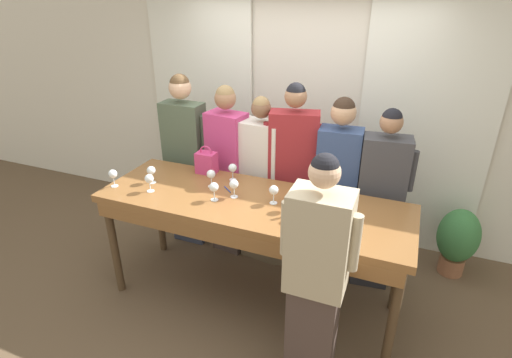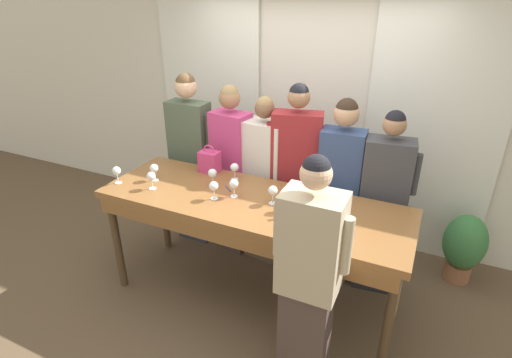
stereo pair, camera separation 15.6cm
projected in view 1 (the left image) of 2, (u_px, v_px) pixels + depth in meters
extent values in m
plane|color=brown|center=(253.00, 298.00, 3.65)|extent=(18.00, 18.00, 0.00)
cube|color=silver|center=(305.00, 108.00, 4.28)|extent=(12.00, 0.06, 2.80)
cube|color=white|center=(203.00, 103.00, 4.66)|extent=(1.25, 0.03, 2.69)
cube|color=white|center=(424.00, 128.00, 3.84)|extent=(1.25, 0.03, 2.69)
cube|color=brown|center=(252.00, 203.00, 3.22)|extent=(2.53, 0.85, 0.06)
cube|color=brown|center=(231.00, 239.00, 2.92)|extent=(2.43, 0.03, 0.12)
cylinder|color=#4C3823|center=(114.00, 247.00, 3.55)|extent=(0.07, 0.07, 0.96)
cylinder|color=#4C3823|center=(392.00, 322.00, 2.75)|extent=(0.07, 0.07, 0.96)
cylinder|color=#4C3823|center=(159.00, 210.00, 4.13)|extent=(0.07, 0.07, 0.96)
cylinder|color=#4C3823|center=(400.00, 264.00, 3.33)|extent=(0.07, 0.07, 0.96)
cylinder|color=black|center=(318.00, 199.00, 3.02)|extent=(0.08, 0.08, 0.20)
cone|color=black|center=(319.00, 184.00, 2.96)|extent=(0.08, 0.08, 0.04)
cylinder|color=black|center=(319.00, 177.00, 2.94)|extent=(0.03, 0.03, 0.07)
cylinder|color=white|center=(317.00, 200.00, 3.02)|extent=(0.08, 0.08, 0.08)
cube|color=#C63870|center=(207.00, 163.00, 3.65)|extent=(0.18, 0.13, 0.20)
torus|color=#C63870|center=(206.00, 152.00, 3.60)|extent=(0.12, 0.01, 0.12)
cylinder|color=white|center=(329.00, 206.00, 3.11)|extent=(0.06, 0.06, 0.00)
cylinder|color=white|center=(330.00, 202.00, 3.09)|extent=(0.01, 0.01, 0.08)
sphere|color=white|center=(330.00, 193.00, 3.06)|extent=(0.07, 0.07, 0.07)
cylinder|color=white|center=(273.00, 203.00, 3.16)|extent=(0.06, 0.06, 0.00)
cylinder|color=white|center=(274.00, 198.00, 3.14)|extent=(0.01, 0.01, 0.08)
sphere|color=white|center=(274.00, 190.00, 3.11)|extent=(0.07, 0.07, 0.07)
cylinder|color=white|center=(303.00, 219.00, 2.94)|extent=(0.06, 0.06, 0.00)
cylinder|color=white|center=(303.00, 214.00, 2.92)|extent=(0.01, 0.01, 0.08)
sphere|color=white|center=(304.00, 205.00, 2.89)|extent=(0.07, 0.07, 0.07)
sphere|color=maroon|center=(304.00, 206.00, 2.90)|extent=(0.05, 0.05, 0.05)
cylinder|color=white|center=(215.00, 200.00, 3.21)|extent=(0.06, 0.06, 0.00)
cylinder|color=white|center=(214.00, 195.00, 3.19)|extent=(0.01, 0.01, 0.08)
sphere|color=white|center=(214.00, 187.00, 3.16)|extent=(0.07, 0.07, 0.07)
cylinder|color=white|center=(234.00, 197.00, 3.25)|extent=(0.06, 0.06, 0.00)
cylinder|color=white|center=(234.00, 192.00, 3.24)|extent=(0.01, 0.01, 0.08)
sphere|color=white|center=(234.00, 184.00, 3.20)|extent=(0.07, 0.07, 0.07)
sphere|color=maroon|center=(234.00, 185.00, 3.21)|extent=(0.05, 0.05, 0.05)
cylinder|color=white|center=(233.00, 180.00, 3.55)|extent=(0.06, 0.06, 0.00)
cylinder|color=white|center=(233.00, 175.00, 3.53)|extent=(0.01, 0.01, 0.08)
sphere|color=white|center=(233.00, 168.00, 3.50)|extent=(0.07, 0.07, 0.07)
cylinder|color=white|center=(115.00, 186.00, 3.43)|extent=(0.06, 0.06, 0.00)
cylinder|color=white|center=(114.00, 182.00, 3.41)|extent=(0.01, 0.01, 0.08)
sphere|color=white|center=(113.00, 174.00, 3.38)|extent=(0.07, 0.07, 0.07)
cylinder|color=white|center=(310.00, 228.00, 2.83)|extent=(0.06, 0.06, 0.00)
cylinder|color=white|center=(311.00, 223.00, 2.81)|extent=(0.01, 0.01, 0.08)
sphere|color=white|center=(311.00, 214.00, 2.78)|extent=(0.07, 0.07, 0.07)
cylinder|color=white|center=(151.00, 191.00, 3.35)|extent=(0.06, 0.06, 0.00)
cylinder|color=white|center=(150.00, 186.00, 3.33)|extent=(0.01, 0.01, 0.08)
sphere|color=white|center=(149.00, 179.00, 3.30)|extent=(0.07, 0.07, 0.07)
cylinder|color=white|center=(290.00, 210.00, 3.06)|extent=(0.06, 0.06, 0.00)
cylinder|color=white|center=(290.00, 205.00, 3.04)|extent=(0.01, 0.01, 0.08)
sphere|color=white|center=(291.00, 197.00, 3.01)|extent=(0.07, 0.07, 0.07)
sphere|color=maroon|center=(291.00, 198.00, 3.01)|extent=(0.05, 0.05, 0.05)
cylinder|color=white|center=(153.00, 182.00, 3.50)|extent=(0.06, 0.06, 0.00)
cylinder|color=white|center=(152.00, 178.00, 3.48)|extent=(0.01, 0.01, 0.08)
sphere|color=white|center=(151.00, 170.00, 3.45)|extent=(0.07, 0.07, 0.07)
cylinder|color=white|center=(212.00, 186.00, 3.43)|extent=(0.06, 0.06, 0.00)
cylinder|color=white|center=(211.00, 182.00, 3.41)|extent=(0.01, 0.01, 0.08)
sphere|color=white|center=(211.00, 174.00, 3.38)|extent=(0.07, 0.07, 0.07)
cylinder|color=#193399|center=(227.00, 189.00, 3.37)|extent=(0.10, 0.09, 0.01)
cube|color=#383D51|center=(190.00, 204.00, 4.34)|extent=(0.36, 0.18, 0.87)
cube|color=#4C5B47|center=(184.00, 136.00, 4.01)|extent=(0.42, 0.21, 0.69)
sphere|color=#DBAD89|center=(180.00, 88.00, 3.80)|extent=(0.22, 0.22, 0.22)
sphere|color=brown|center=(180.00, 84.00, 3.78)|extent=(0.19, 0.19, 0.19)
cylinder|color=#4C5B47|center=(204.00, 134.00, 3.91)|extent=(0.07, 0.07, 0.38)
cylinder|color=#4C5B47|center=(164.00, 129.00, 4.06)|extent=(0.07, 0.07, 0.38)
cube|color=#473833|center=(229.00, 214.00, 4.19)|extent=(0.34, 0.25, 0.84)
cube|color=#C63D7A|center=(227.00, 146.00, 3.86)|extent=(0.40, 0.29, 0.67)
sphere|color=#9E7051|center=(225.00, 99.00, 3.66)|extent=(0.20, 0.20, 0.20)
sphere|color=#93754C|center=(225.00, 95.00, 3.64)|extent=(0.18, 0.18, 0.18)
cylinder|color=#C63D7A|center=(245.00, 145.00, 3.74)|extent=(0.08, 0.08, 0.37)
cylinder|color=#C63D7A|center=(209.00, 138.00, 3.94)|extent=(0.08, 0.08, 0.37)
cube|color=brown|center=(260.00, 221.00, 4.07)|extent=(0.38, 0.26, 0.82)
cube|color=silver|center=(261.00, 155.00, 3.76)|extent=(0.44, 0.30, 0.65)
sphere|color=brown|center=(261.00, 108.00, 3.56)|extent=(0.18, 0.18, 0.18)
sphere|color=#93754C|center=(261.00, 105.00, 3.55)|extent=(0.16, 0.16, 0.16)
cylinder|color=silver|center=(283.00, 154.00, 3.64)|extent=(0.08, 0.08, 0.36)
cylinder|color=silver|center=(240.00, 146.00, 3.84)|extent=(0.08, 0.08, 0.36)
cube|color=brown|center=(290.00, 224.00, 3.95)|extent=(0.40, 0.26, 0.89)
cube|color=maroon|center=(293.00, 150.00, 3.61)|extent=(0.48, 0.31, 0.70)
sphere|color=#9E7051|center=(296.00, 97.00, 3.40)|extent=(0.19, 0.19, 0.19)
sphere|color=black|center=(296.00, 93.00, 3.38)|extent=(0.17, 0.17, 0.17)
cylinder|color=maroon|center=(321.00, 146.00, 3.55)|extent=(0.08, 0.08, 0.39)
cylinder|color=maroon|center=(267.00, 143.00, 3.62)|extent=(0.08, 0.08, 0.39)
cube|color=brown|center=(332.00, 236.00, 3.82)|extent=(0.33, 0.22, 0.83)
cube|color=#334775|center=(338.00, 165.00, 3.50)|extent=(0.39, 0.26, 0.66)
sphere|color=tan|center=(344.00, 113.00, 3.30)|extent=(0.21, 0.21, 0.21)
sphere|color=#332319|center=(344.00, 108.00, 3.28)|extent=(0.19, 0.19, 0.19)
cylinder|color=#334775|center=(363.00, 162.00, 3.42)|extent=(0.07, 0.07, 0.36)
cylinder|color=#334775|center=(316.00, 157.00, 3.54)|extent=(0.07, 0.07, 0.36)
cube|color=#28282D|center=(373.00, 245.00, 3.69)|extent=(0.36, 0.24, 0.82)
cube|color=#3D3D42|center=(384.00, 173.00, 3.38)|extent=(0.42, 0.28, 0.65)
sphere|color=#9E7051|center=(391.00, 122.00, 3.18)|extent=(0.19, 0.19, 0.19)
sphere|color=black|center=(392.00, 118.00, 3.17)|extent=(0.16, 0.16, 0.16)
cylinder|color=#3D3D42|center=(412.00, 171.00, 3.31)|extent=(0.08, 0.08, 0.36)
cylinder|color=#3D3D42|center=(358.00, 165.00, 3.41)|extent=(0.08, 0.08, 0.36)
cube|color=#473833|center=(311.00, 335.00, 2.71)|extent=(0.32, 0.22, 0.85)
cube|color=tan|center=(319.00, 242.00, 2.39)|extent=(0.37, 0.26, 0.67)
sphere|color=#DBAD89|center=(325.00, 172.00, 2.19)|extent=(0.18, 0.18, 0.18)
sphere|color=black|center=(325.00, 167.00, 2.17)|extent=(0.16, 0.16, 0.16)
cylinder|color=tan|center=(286.00, 228.00, 2.44)|extent=(0.07, 0.07, 0.37)
cylinder|color=tan|center=(355.00, 243.00, 2.30)|extent=(0.07, 0.07, 0.37)
cylinder|color=#935B3D|center=(451.00, 264.00, 3.94)|extent=(0.23, 0.23, 0.18)
ellipsoid|color=#38753D|center=(458.00, 236.00, 3.80)|extent=(0.38, 0.38, 0.55)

